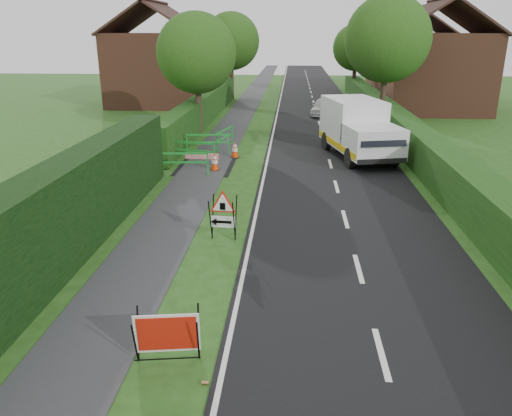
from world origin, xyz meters
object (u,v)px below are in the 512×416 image
object	(u,v)px
red_rect_sign	(167,334)
triangle_sign	(221,212)
hatchback_car	(323,107)
works_van	(358,128)

from	to	relation	value
red_rect_sign	triangle_sign	world-z (taller)	triangle_sign
red_rect_sign	hatchback_car	size ratio (longest dim) A/B	0.34
red_rect_sign	hatchback_car	xyz separation A→B (m)	(4.26, 28.31, 0.05)
works_van	red_rect_sign	bearing A→B (deg)	-120.97
triangle_sign	hatchback_car	bearing A→B (deg)	83.74
works_van	hatchback_car	world-z (taller)	works_van
triangle_sign	red_rect_sign	bearing A→B (deg)	-88.23
triangle_sign	works_van	size ratio (longest dim) A/B	0.20
red_rect_sign	works_van	world-z (taller)	works_van
works_van	triangle_sign	bearing A→B (deg)	-128.51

